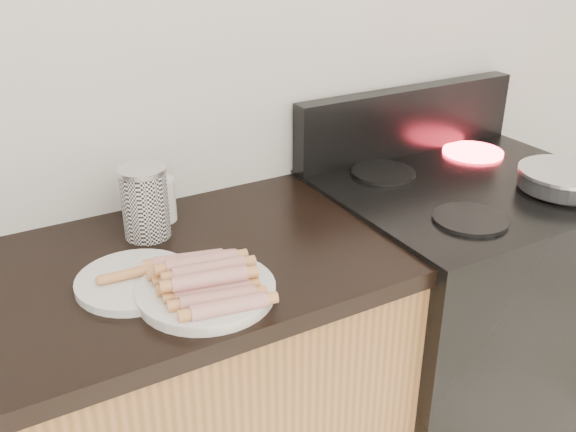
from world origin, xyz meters
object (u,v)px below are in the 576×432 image
side_plate (135,281)px  stove (453,322)px  canister (145,202)px  mug (158,200)px  main_plate (206,293)px  frying_pan (565,179)px

side_plate → stove: bearing=2.1°
canister → mug: 0.09m
main_plate → canister: (-0.02, 0.31, 0.08)m
mug → main_plate: bearing=-95.6°
main_plate → side_plate: bearing=133.5°
canister → mug: (0.05, 0.07, -0.03)m
frying_pan → main_plate: bearing=-175.7°
frying_pan → main_plate: 1.01m
stove → mug: size_ratio=8.71×
mug → stove: bearing=-15.8°
stove → frying_pan: (0.17, -0.16, 0.49)m
side_plate → mug: size_ratio=2.28×
mug → frying_pan: bearing=-21.7°
frying_pan → main_plate: (-1.01, 0.01, -0.04)m
stove → mug: mug is taller
stove → canister: (-0.86, 0.16, 0.53)m
main_plate → mug: 0.38m
side_plate → mug: 0.30m
side_plate → frying_pan: bearing=-6.5°
main_plate → mug: bearing=84.4°
stove → main_plate: bearing=-170.1°
mug → canister: bearing=-127.8°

